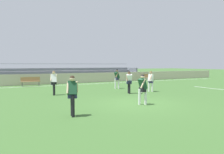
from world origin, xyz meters
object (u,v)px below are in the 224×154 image
at_px(bleacher_stand, 57,75).
at_px(soccer_ball, 141,92).
at_px(bench_far_left, 31,81).
at_px(trash_bin, 53,81).
at_px(player_dark_overlapping, 117,77).
at_px(player_dark_trailing_run, 143,87).
at_px(player_white_on_ball, 54,81).
at_px(bench_far_right, 147,77).
at_px(player_white_dropping_back, 151,80).
at_px(player_dark_wide_right, 72,92).
at_px(player_white_pressing_high, 129,80).

xyz_separation_m(bleacher_stand, soccer_ball, (3.18, -12.72, -0.82)).
bearing_deg(bench_far_left, trash_bin, 2.17).
relative_size(trash_bin, player_dark_overlapping, 0.46).
height_order(bleacher_stand, soccer_ball, bleacher_stand).
bearing_deg(player_dark_trailing_run, bench_far_left, 107.30).
bearing_deg(player_white_on_ball, bench_far_right, 28.04).
xyz_separation_m(bench_far_right, player_dark_overlapping, (-7.83, -5.88, 0.47)).
height_order(bench_far_right, player_white_dropping_back, player_white_dropping_back).
bearing_deg(player_dark_trailing_run, soccer_ball, 55.30).
relative_size(bench_far_left, player_dark_trailing_run, 1.12).
xyz_separation_m(player_white_dropping_back, player_white_on_ball, (-7.13, 1.65, 0.05)).
bearing_deg(player_dark_wide_right, bench_far_left, 90.02).
xyz_separation_m(player_white_pressing_high, player_white_dropping_back, (2.07, 0.10, -0.02)).
bearing_deg(trash_bin, bleacher_stand, 70.53).
bearing_deg(player_white_dropping_back, player_dark_trailing_run, -132.77).
relative_size(bleacher_stand, bench_far_left, 11.95).
bearing_deg(player_dark_trailing_run, player_white_pressing_high, 66.91).
height_order(trash_bin, player_dark_trailing_run, player_dark_trailing_run).
bearing_deg(player_dark_wide_right, player_white_dropping_back, 31.46).
xyz_separation_m(player_dark_trailing_run, player_dark_wide_right, (-4.04, -0.70, 0.05)).
bearing_deg(player_white_on_ball, player_white_dropping_back, -13.06).
bearing_deg(player_white_on_ball, player_dark_trailing_run, -59.56).
bearing_deg(bench_far_right, bench_far_left, 180.00).
relative_size(player_white_on_ball, player_dark_wide_right, 1.00).
distance_m(bleacher_stand, player_white_on_ball, 10.91).
distance_m(player_white_pressing_high, player_white_on_ball, 5.35).
bearing_deg(player_white_dropping_back, player_white_pressing_high, -177.32).
bearing_deg(player_white_on_ball, player_white_pressing_high, -19.10).
bearing_deg(player_dark_overlapping, bleacher_stand, 108.75).
bearing_deg(bench_far_right, bleacher_stand, 163.13).
distance_m(player_white_dropping_back, soccer_ball, 1.61).
relative_size(bleacher_stand, bench_far_right, 11.95).
distance_m(bench_far_right, trash_bin, 12.11).
distance_m(player_white_pressing_high, player_dark_wide_right, 7.40).
relative_size(player_white_pressing_high, player_white_on_ball, 0.97).
distance_m(trash_bin, player_white_dropping_back, 10.61).
height_order(bleacher_stand, player_dark_trailing_run, bleacher_stand).
bearing_deg(bleacher_stand, player_white_on_ball, -104.12).
distance_m(bench_far_left, player_dark_trailing_run, 13.60).
xyz_separation_m(bench_far_right, player_dark_wide_right, (-14.29, -13.68, 0.45)).
bearing_deg(trash_bin, player_white_on_ball, -101.67).
height_order(player_white_dropping_back, player_dark_overlapping, player_dark_overlapping).
xyz_separation_m(bench_far_left, player_dark_overlapping, (6.47, -5.88, 0.47)).
xyz_separation_m(bleacher_stand, player_dark_wide_right, (-3.34, -17.01, 0.07)).
bearing_deg(soccer_ball, player_white_pressing_high, 153.90).
bearing_deg(player_white_pressing_high, player_dark_overlapping, 76.81).
distance_m(bench_far_right, player_dark_overlapping, 9.81).
xyz_separation_m(trash_bin, player_dark_wide_right, (-2.19, -13.77, 0.61)).
height_order(trash_bin, player_white_dropping_back, player_white_dropping_back).
relative_size(bench_far_right, player_white_dropping_back, 1.12).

